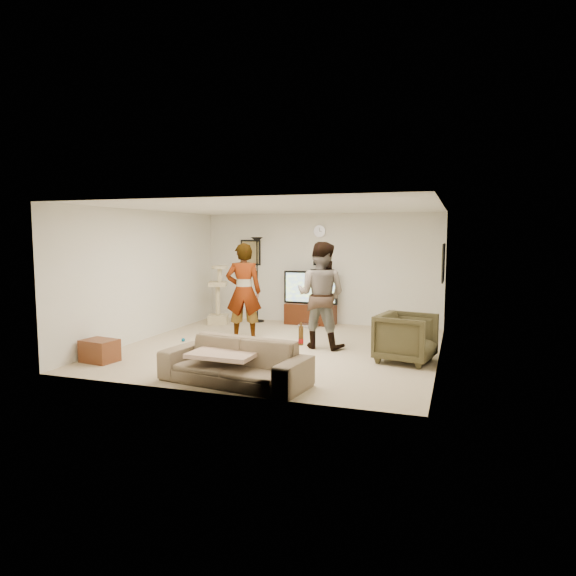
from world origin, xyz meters
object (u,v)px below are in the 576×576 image
(side_table, at_px, (100,351))
(person_left, at_px, (244,291))
(floor_lamp, at_px, (257,280))
(person_right, at_px, (321,295))
(tv, at_px, (311,287))
(beer_bottle, at_px, (301,336))
(cat_tree, at_px, (218,295))
(armchair, at_px, (406,338))
(tv_stand, at_px, (311,314))
(sofa, at_px, (235,362))

(side_table, bearing_deg, person_left, 57.72)
(floor_lamp, height_order, person_right, floor_lamp)
(floor_lamp, xyz_separation_m, person_right, (2.11, -2.17, -0.03))
(tv, bearing_deg, beer_bottle, -75.32)
(person_right, height_order, side_table, person_right)
(cat_tree, bearing_deg, armchair, -26.48)
(tv_stand, distance_m, beer_bottle, 4.95)
(person_left, distance_m, side_table, 2.89)
(tv, bearing_deg, person_right, -69.54)
(floor_lamp, xyz_separation_m, side_table, (-0.98, -4.31, -0.80))
(sofa, height_order, side_table, sofa)
(person_left, distance_m, beer_bottle, 3.42)
(person_right, xyz_separation_m, armchair, (1.57, -0.58, -0.56))
(cat_tree, bearing_deg, side_table, -93.57)
(person_left, xyz_separation_m, side_table, (-1.49, -2.36, -0.76))
(person_right, xyz_separation_m, beer_bottle, (0.42, -2.54, -0.22))
(person_left, relative_size, armchair, 2.17)
(floor_lamp, bearing_deg, armchair, -36.82)
(armchair, bearing_deg, beer_bottle, 161.27)
(beer_bottle, xyz_separation_m, side_table, (-3.50, 0.40, -0.55))
(tv_stand, xyz_separation_m, beer_bottle, (1.25, -4.76, 0.49))
(person_left, bearing_deg, tv, -130.58)
(floor_lamp, xyz_separation_m, cat_tree, (-0.74, -0.55, -0.31))
(person_right, bearing_deg, tv, -62.50)
(beer_bottle, bearing_deg, cat_tree, 128.17)
(tv, xyz_separation_m, beer_bottle, (1.25, -4.76, -0.11))
(floor_lamp, distance_m, cat_tree, 0.98)
(cat_tree, xyz_separation_m, person_right, (2.85, -1.62, 0.28))
(person_right, bearing_deg, cat_tree, -22.58)
(person_right, distance_m, side_table, 3.84)
(cat_tree, bearing_deg, person_left, -48.16)
(person_left, bearing_deg, side_table, 38.05)
(floor_lamp, bearing_deg, tv, 2.49)
(armchair, xyz_separation_m, side_table, (-4.66, -1.56, -0.21))
(cat_tree, xyz_separation_m, armchair, (4.42, -2.20, -0.28))
(tv, xyz_separation_m, sofa, (0.30, -4.76, -0.54))
(person_right, xyz_separation_m, side_table, (-3.09, -2.14, -0.77))
(cat_tree, height_order, person_left, person_left)
(tv, relative_size, cat_tree, 0.93)
(tv, distance_m, cat_tree, 2.12)
(floor_lamp, height_order, side_table, floor_lamp)
(floor_lamp, bearing_deg, person_right, -45.84)
(tv, xyz_separation_m, armchair, (2.40, -2.81, -0.44))
(tv_stand, distance_m, person_right, 2.48)
(cat_tree, xyz_separation_m, side_table, (-0.23, -3.76, -0.49))
(beer_bottle, bearing_deg, tv, 104.68)
(floor_lamp, height_order, armchair, floor_lamp)
(person_left, relative_size, person_right, 0.98)
(tv, bearing_deg, armchair, -49.49)
(tv, relative_size, person_left, 0.66)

